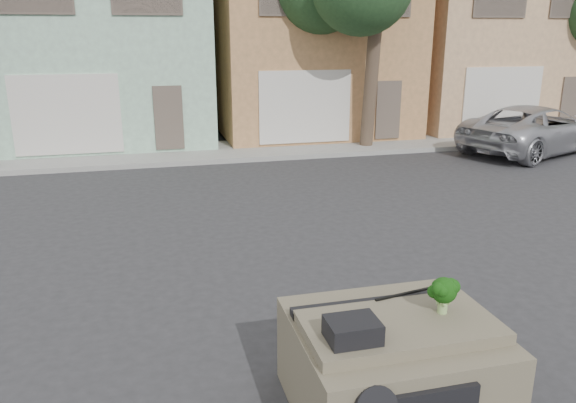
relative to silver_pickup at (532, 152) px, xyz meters
name	(u,v)px	position (x,y,z in m)	size (l,w,h in m)	color
ground_plane	(309,289)	(-10.18, -8.12, 0.00)	(120.00, 120.00, 0.00)	#303033
sidewalk	(218,152)	(-10.18, 2.38, 0.07)	(40.00, 3.00, 0.15)	gray
townhouse_mint	(103,34)	(-13.68, 6.38, 3.77)	(7.20, 8.20, 7.55)	#9FC9AC
townhouse_tan	(303,34)	(-6.18, 6.38, 3.77)	(7.20, 8.20, 7.55)	tan
townhouse_beige	(472,34)	(1.32, 6.38, 3.77)	(7.20, 8.20, 7.55)	tan
silver_pickup	(532,152)	(0.00, 0.00, 0.00)	(2.59, 5.61, 1.56)	#B7B7BE
tree_near	(374,19)	(-5.18, 1.68, 4.25)	(4.40, 4.00, 8.50)	#214020
car_dashboard	(391,363)	(-10.18, -11.12, 0.56)	(2.00, 1.80, 1.12)	#685F4A
instrument_hump	(353,330)	(-10.76, -11.47, 1.22)	(0.48, 0.38, 0.20)	black
wiper_arm	(403,294)	(-9.90, -10.74, 1.13)	(0.70, 0.03, 0.02)	black
broccoli	(443,295)	(-9.70, -11.20, 1.31)	(0.32, 0.32, 0.39)	#0F360A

